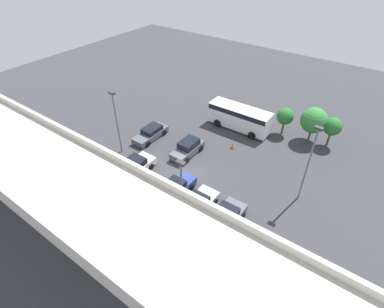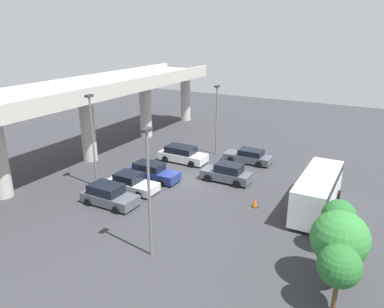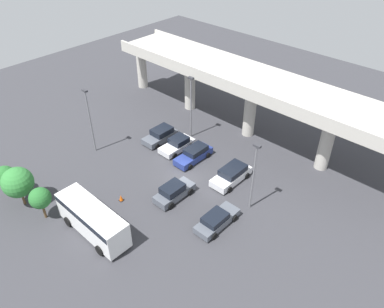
# 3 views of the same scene
# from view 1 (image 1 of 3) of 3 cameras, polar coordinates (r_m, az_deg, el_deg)

# --- Properties ---
(ground_plane) EXTENTS (85.51, 85.51, 0.00)m
(ground_plane) POSITION_cam_1_polar(r_m,az_deg,el_deg) (31.41, -1.72, -3.58)
(ground_plane) COLOR #38383D
(highway_overpass) EXTENTS (41.34, 6.62, 8.09)m
(highway_overpass) POSITION_cam_1_polar(r_m,az_deg,el_deg) (21.60, -21.28, -7.17)
(highway_overpass) COLOR #BCB7AD
(highway_overpass) RESTS_ON ground_plane
(parked_car_0) EXTENTS (2.20, 4.43, 1.60)m
(parked_car_0) POSITION_cam_1_polar(r_m,az_deg,el_deg) (26.26, 6.32, -11.97)
(parked_car_0) COLOR #515660
(parked_car_0) RESTS_ON ground_plane
(parked_car_1) EXTENTS (2.19, 4.44, 1.52)m
(parked_car_1) POSITION_cam_1_polar(r_m,az_deg,el_deg) (27.25, 1.05, -9.50)
(parked_car_1) COLOR silver
(parked_car_1) RESTS_ON ground_plane
(parked_car_2) EXTENTS (2.04, 4.85, 1.55)m
(parked_car_2) POSITION_cam_1_polar(r_m,az_deg,el_deg) (28.53, -3.45, -6.79)
(parked_car_2) COLOR navy
(parked_car_2) RESTS_ON ground_plane
(parked_car_3) EXTENTS (2.02, 4.43, 1.68)m
(parked_car_3) POSITION_cam_1_polar(r_m,az_deg,el_deg) (33.50, -0.80, 1.14)
(parked_car_3) COLOR #515660
(parked_car_3) RESTS_ON ground_plane
(parked_car_4) EXTENTS (2.25, 4.89, 1.61)m
(parked_car_4) POSITION_cam_1_polar(r_m,az_deg,el_deg) (31.41, -11.18, -2.57)
(parked_car_4) COLOR silver
(parked_car_4) RESTS_ON ground_plane
(parked_car_5) EXTENTS (2.03, 4.76, 1.41)m
(parked_car_5) POSITION_cam_1_polar(r_m,az_deg,el_deg) (36.55, -7.83, 3.95)
(parked_car_5) COLOR #515660
(parked_car_5) RESTS_ON ground_plane
(shuttle_bus) EXTENTS (7.87, 2.66, 2.90)m
(shuttle_bus) POSITION_cam_1_polar(r_m,az_deg,el_deg) (37.96, 9.06, 7.09)
(shuttle_bus) COLOR white
(shuttle_bus) RESTS_ON ground_plane
(lamp_post_near_aisle) EXTENTS (0.70, 0.35, 7.41)m
(lamp_post_near_aisle) POSITION_cam_1_polar(r_m,az_deg,el_deg) (32.87, -14.24, 6.61)
(lamp_post_near_aisle) COLOR slate
(lamp_post_near_aisle) RESTS_ON ground_plane
(lamp_post_mid_lot) EXTENTS (0.70, 0.35, 7.92)m
(lamp_post_mid_lot) POSITION_cam_1_polar(r_m,az_deg,el_deg) (27.54, 21.47, -0.99)
(lamp_post_mid_lot) COLOR slate
(lamp_post_mid_lot) RESTS_ON ground_plane
(lamp_post_by_overpass) EXTENTS (0.70, 0.35, 7.97)m
(lamp_post_by_overpass) POSITION_cam_1_polar(r_m,az_deg,el_deg) (22.32, -1.96, -8.09)
(lamp_post_by_overpass) COLOR slate
(lamp_post_by_overpass) RESTS_ON ground_plane
(tree_front_left) EXTENTS (2.07, 2.07, 3.58)m
(tree_front_left) POSITION_cam_1_polar(r_m,az_deg,el_deg) (37.49, 25.21, 4.73)
(tree_front_left) COLOR brown
(tree_front_left) RESTS_ON ground_plane
(tree_front_centre) EXTENTS (3.00, 3.00, 4.26)m
(tree_front_centre) POSITION_cam_1_polar(r_m,az_deg,el_deg) (37.39, 22.17, 5.94)
(tree_front_centre) COLOR brown
(tree_front_centre) RESTS_ON ground_plane
(tree_front_right) EXTENTS (2.02, 2.02, 3.45)m
(tree_front_right) POSITION_cam_1_polar(r_m,az_deg,el_deg) (37.80, 17.32, 6.85)
(tree_front_right) COLOR brown
(tree_front_right) RESTS_ON ground_plane
(traffic_cone) EXTENTS (0.44, 0.44, 0.70)m
(traffic_cone) POSITION_cam_1_polar(r_m,az_deg,el_deg) (34.95, 7.73, 1.56)
(traffic_cone) COLOR black
(traffic_cone) RESTS_ON ground_plane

